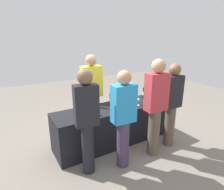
# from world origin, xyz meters

# --- Properties ---
(ground_plane) EXTENTS (12.00, 12.00, 0.00)m
(ground_plane) POSITION_xyz_m (0.00, 0.00, 0.00)
(ground_plane) COLOR slate
(tasting_table) EXTENTS (2.29, 0.67, 0.75)m
(tasting_table) POSITION_xyz_m (0.00, 0.00, 0.37)
(tasting_table) COLOR black
(tasting_table) RESTS_ON ground_plane
(wine_bottle_0) EXTENTS (0.08, 0.08, 0.30)m
(wine_bottle_0) POSITION_xyz_m (-0.49, 0.16, 0.86)
(wine_bottle_0) COLOR black
(wine_bottle_0) RESTS_ON tasting_table
(wine_bottle_1) EXTENTS (0.08, 0.08, 0.34)m
(wine_bottle_1) POSITION_xyz_m (-0.25, 0.15, 0.87)
(wine_bottle_1) COLOR black
(wine_bottle_1) RESTS_ON tasting_table
(wine_bottle_2) EXTENTS (0.08, 0.08, 0.32)m
(wine_bottle_2) POSITION_xyz_m (0.08, 0.16, 0.87)
(wine_bottle_2) COLOR black
(wine_bottle_2) RESTS_ON tasting_table
(wine_bottle_3) EXTENTS (0.07, 0.07, 0.34)m
(wine_bottle_3) POSITION_xyz_m (0.26, 0.10, 0.87)
(wine_bottle_3) COLOR black
(wine_bottle_3) RESTS_ON tasting_table
(wine_bottle_4) EXTENTS (0.07, 0.07, 0.30)m
(wine_bottle_4) POSITION_xyz_m (0.50, 0.16, 0.86)
(wine_bottle_4) COLOR black
(wine_bottle_4) RESTS_ON tasting_table
(wine_bottle_5) EXTENTS (0.07, 0.07, 0.32)m
(wine_bottle_5) POSITION_xyz_m (0.92, 0.15, 0.87)
(wine_bottle_5) COLOR black
(wine_bottle_5) RESTS_ON tasting_table
(wine_glass_0) EXTENTS (0.08, 0.08, 0.14)m
(wine_glass_0) POSITION_xyz_m (-0.46, -0.17, 0.85)
(wine_glass_0) COLOR silver
(wine_glass_0) RESTS_ON tasting_table
(wine_glass_1) EXTENTS (0.07, 0.07, 0.15)m
(wine_glass_1) POSITION_xyz_m (-0.03, -0.10, 0.86)
(wine_glass_1) COLOR silver
(wine_glass_1) RESTS_ON tasting_table
(wine_glass_2) EXTENTS (0.07, 0.07, 0.14)m
(wine_glass_2) POSITION_xyz_m (0.06, -0.14, 0.85)
(wine_glass_2) COLOR silver
(wine_glass_2) RESTS_ON tasting_table
(wine_glass_3) EXTENTS (0.07, 0.07, 0.14)m
(wine_glass_3) POSITION_xyz_m (0.21, -0.16, 0.85)
(wine_glass_3) COLOR silver
(wine_glass_3) RESTS_ON tasting_table
(wine_glass_4) EXTENTS (0.07, 0.07, 0.15)m
(wine_glass_4) POSITION_xyz_m (0.50, -0.16, 0.86)
(wine_glass_4) COLOR silver
(wine_glass_4) RESTS_ON tasting_table
(server_pouring) EXTENTS (0.44, 0.27, 1.72)m
(server_pouring) POSITION_xyz_m (-0.15, 0.58, 0.93)
(server_pouring) COLOR #3F3351
(server_pouring) RESTS_ON ground_plane
(guest_0) EXTENTS (0.37, 0.24, 1.65)m
(guest_0) POSITION_xyz_m (-0.78, -0.57, 0.92)
(guest_0) COLOR black
(guest_0) RESTS_ON ground_plane
(guest_1) EXTENTS (0.38, 0.23, 1.60)m
(guest_1) POSITION_xyz_m (-0.22, -0.72, 0.88)
(guest_1) COLOR #3F3351
(guest_1) RESTS_ON ground_plane
(guest_2) EXTENTS (0.39, 0.24, 1.73)m
(guest_2) POSITION_xyz_m (0.43, -0.73, 0.95)
(guest_2) COLOR brown
(guest_2) RESTS_ON ground_plane
(guest_3) EXTENTS (0.36, 0.22, 1.61)m
(guest_3) POSITION_xyz_m (0.91, -0.66, 0.89)
(guest_3) COLOR brown
(guest_3) RESTS_ON ground_plane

